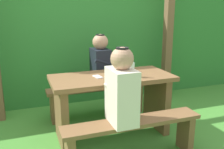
{
  "coord_description": "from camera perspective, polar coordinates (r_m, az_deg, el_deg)",
  "views": [
    {
      "loc": [
        -0.96,
        -2.62,
        1.48
      ],
      "look_at": [
        0.0,
        0.0,
        0.75
      ],
      "focal_mm": 40.32,
      "sensor_mm": 36.0,
      "label": 1
    }
  ],
  "objects": [
    {
      "name": "bottle_left",
      "position": [
        2.83,
        4.51,
        1.28
      ],
      "size": [
        0.06,
        0.06,
        0.24
      ],
      "color": "silver",
      "rests_on": "picnic_table"
    },
    {
      "name": "bench_far",
      "position": [
        3.55,
        -3.29,
        -4.54
      ],
      "size": [
        1.4,
        0.24,
        0.44
      ],
      "color": "brown",
      "rests_on": "ground_plane"
    },
    {
      "name": "bench_near",
      "position": [
        2.53,
        4.74,
        -12.86
      ],
      "size": [
        1.4,
        0.24,
        0.44
      ],
      "color": "brown",
      "rests_on": "ground_plane"
    },
    {
      "name": "person_white_shirt",
      "position": [
        2.31,
        2.2,
        -3.29
      ],
      "size": [
        0.25,
        0.35,
        0.72
      ],
      "color": "silver",
      "rests_on": "bench_near"
    },
    {
      "name": "ground_plane",
      "position": [
        3.16,
        -0.0,
        -13.27
      ],
      "size": [
        12.0,
        12.0,
        0.0
      ],
      "primitive_type": "plane",
      "color": "#438832"
    },
    {
      "name": "hedge_backdrop",
      "position": [
        4.43,
        -7.46,
        7.13
      ],
      "size": [
        6.4,
        0.92,
        1.82
      ],
      "primitive_type": "cube",
      "color": "#2E772F",
      "rests_on": "ground_plane"
    },
    {
      "name": "cell_phone",
      "position": [
        2.84,
        -3.24,
        -0.5
      ],
      "size": [
        0.09,
        0.15,
        0.01
      ],
      "primitive_type": "cube",
      "rotation": [
        0.0,
        0.0,
        0.15
      ],
      "color": "silver",
      "rests_on": "picnic_table"
    },
    {
      "name": "pergola_post_right",
      "position": [
        4.22,
        12.52,
        7.9
      ],
      "size": [
        0.12,
        0.12,
        2.02
      ],
      "primitive_type": "cube",
      "color": "brown",
      "rests_on": "ground_plane"
    },
    {
      "name": "drinking_glass",
      "position": [
        2.87,
        -0.5,
        0.45
      ],
      "size": [
        0.07,
        0.07,
        0.08
      ],
      "primitive_type": "cylinder",
      "color": "silver",
      "rests_on": "picnic_table"
    },
    {
      "name": "person_black_coat",
      "position": [
        3.44,
        -2.6,
        2.71
      ],
      "size": [
        0.25,
        0.35,
        0.72
      ],
      "color": "black",
      "rests_on": "bench_far"
    },
    {
      "name": "picnic_table",
      "position": [
        2.96,
        -0.0,
        -4.69
      ],
      "size": [
        1.4,
        0.64,
        0.73
      ],
      "color": "brown",
      "rests_on": "ground_plane"
    }
  ]
}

